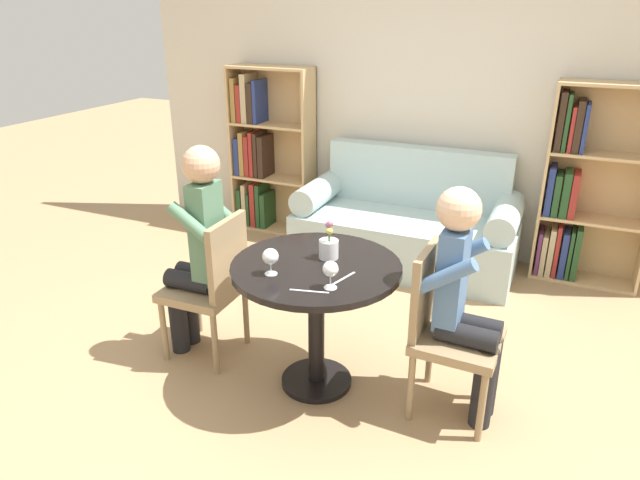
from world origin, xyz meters
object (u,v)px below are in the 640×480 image
object	(u,v)px
person_left	(197,248)
person_right	(465,299)
wine_glass_right	(331,270)
bookshelf_right	(582,192)
chair_right	(445,325)
wine_glass_left	(270,257)
bookshelf_left	(264,153)
couch	(407,227)
chair_left	(213,282)
flower_vase	(329,247)

from	to	relation	value
person_left	person_right	world-z (taller)	person_left
person_right	wine_glass_right	world-z (taller)	person_right
bookshelf_right	person_right	world-z (taller)	bookshelf_right
chair_right	wine_glass_left	world-z (taller)	chair_right
person_left	wine_glass_left	size ratio (longest dim) A/B	9.38
bookshelf_right	person_right	distance (m)	2.04
bookshelf_left	person_right	xyz separation A→B (m)	(2.23, -1.98, -0.06)
couch	bookshelf_left	xyz separation A→B (m)	(-1.46, 0.26, 0.41)
bookshelf_left	chair_left	world-z (taller)	bookshelf_left
chair_right	wine_glass_left	xyz separation A→B (m)	(-0.84, -0.28, 0.34)
bookshelf_left	flower_vase	size ratio (longest dim) A/B	6.88
bookshelf_right	person_right	size ratio (longest dim) A/B	1.22
bookshelf_right	wine_glass_right	size ratio (longest dim) A/B	10.72
bookshelf_left	flower_vase	bearing A→B (deg)	-52.75
wine_glass_left	flower_vase	xyz separation A→B (m)	(0.19, 0.30, -0.03)
couch	person_left	distance (m)	1.98
couch	flower_vase	size ratio (longest dim) A/B	8.00
bookshelf_left	chair_right	size ratio (longest dim) A/B	1.67
chair_left	flower_vase	world-z (taller)	flower_vase
bookshelf_right	flower_vase	bearing A→B (deg)	-122.08
chair_right	bookshelf_right	bearing A→B (deg)	-14.44
chair_right	wine_glass_left	size ratio (longest dim) A/B	6.45
chair_right	flower_vase	world-z (taller)	flower_vase
person_right	wine_glass_left	world-z (taller)	person_right
couch	flower_vase	xyz separation A→B (m)	(0.03, -1.70, 0.50)
couch	person_left	xyz separation A→B (m)	(-0.76, -1.78, 0.39)
person_right	chair_right	bearing A→B (deg)	88.72
flower_vase	wine_glass_right	bearing A→B (deg)	-65.56
bookshelf_left	person_left	size ratio (longest dim) A/B	1.15
person_left	person_right	size ratio (longest dim) A/B	1.06
couch	flower_vase	distance (m)	1.77
wine_glass_left	wine_glass_right	bearing A→B (deg)	-3.16
bookshelf_right	chair_right	size ratio (longest dim) A/B	1.67
person_right	bookshelf_right	bearing A→B (deg)	-12.05
couch	chair_left	bearing A→B (deg)	-110.88
person_left	flower_vase	distance (m)	0.80
couch	chair_right	distance (m)	1.85
person_left	wine_glass_left	world-z (taller)	person_left
chair_right	wine_glass_left	bearing A→B (deg)	110.60
couch	bookshelf_left	bearing A→B (deg)	169.84
flower_vase	person_right	bearing A→B (deg)	-1.56
wine_glass_left	bookshelf_right	bearing A→B (deg)	57.91
bookshelf_left	chair_left	bearing A→B (deg)	-68.99
wine_glass_left	wine_glass_right	size ratio (longest dim) A/B	0.99
bookshelf_right	person_left	size ratio (longest dim) A/B	1.15
couch	wine_glass_right	world-z (taller)	couch
chair_left	person_left	distance (m)	0.22
chair_right	wine_glass_right	bearing A→B (deg)	122.76
couch	person_right	bearing A→B (deg)	-65.96
person_right	wine_glass_right	distance (m)	0.69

